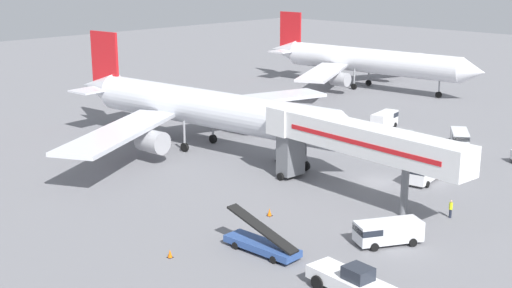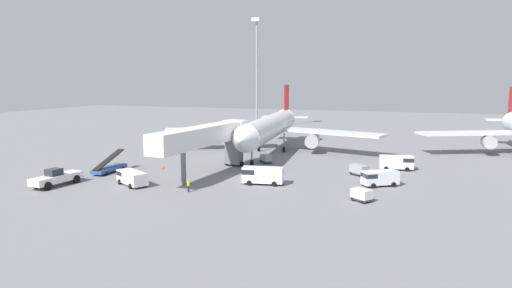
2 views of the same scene
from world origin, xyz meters
name	(u,v)px [view 1 (image 1 of 2)]	position (x,y,z in m)	size (l,w,h in m)	color
ground_plane	(379,182)	(0.00, 0.00, 0.00)	(300.00, 300.00, 0.00)	slate
airplane_at_gate	(202,108)	(-4.10, 23.08, 4.98)	(44.25, 45.82, 13.08)	silver
jet_bridge	(351,140)	(-6.05, -0.72, 5.77)	(5.04, 23.31, 7.56)	silver
pushback_tug	(354,283)	(-22.36, -13.64, 1.09)	(3.11, 7.33, 2.38)	white
belt_loader_truck	(262,243)	(-21.39, -3.93, 0.77)	(2.27, 6.73, 3.18)	#2D4C8E
service_van_rear_right	(425,170)	(3.25, -3.39, 1.34)	(5.74, 2.80, 2.36)	white
service_van_mid_left	(385,119)	(20.13, 13.15, 1.29)	(5.35, 2.79, 2.27)	white
service_van_outer_left	(460,138)	(18.36, 0.97, 1.18)	(5.06, 4.26, 2.07)	silver
service_van_far_right	(386,231)	(-13.07, -9.88, 1.11)	(5.75, 4.49, 1.91)	silver
baggage_cart_mid_right	(403,137)	(14.98, 6.92, 0.87)	(2.99, 2.84, 1.58)	#38383D
baggage_cart_far_center	(285,155)	(-1.34, 11.93, 0.77)	(2.56, 2.63, 1.38)	#38383D
ground_crew_worker_foreground	(451,208)	(-4.07, -10.55, 0.88)	(0.44, 0.44, 1.65)	#1E2333
safety_cone_alpha	(269,212)	(-15.12, 1.23, 0.35)	(0.47, 0.47, 0.71)	black
safety_cone_bravo	(170,254)	(-27.06, 0.46, 0.32)	(0.43, 0.43, 0.65)	black
airplane_background	(365,61)	(43.28, 33.57, 4.92)	(41.81, 43.63, 12.72)	silver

